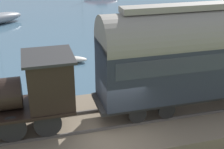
{
  "coord_description": "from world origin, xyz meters",
  "views": [
    {
      "loc": [
        -10.21,
        2.96,
        7.78
      ],
      "look_at": [
        3.39,
        -0.8,
        1.66
      ],
      "focal_mm": 50.0,
      "sensor_mm": 36.0,
      "label": 1
    }
  ],
  "objects_px": {
    "steam_locomotive": "(19,91)",
    "rowboat_off_pier": "(68,59)",
    "passenger_coach": "(213,50)",
    "rowboat_near_shore": "(170,75)"
  },
  "relations": [
    {
      "from": "rowboat_near_shore",
      "to": "rowboat_off_pier",
      "type": "relative_size",
      "value": 1.09
    },
    {
      "from": "passenger_coach",
      "to": "rowboat_near_shore",
      "type": "relative_size",
      "value": 3.62
    },
    {
      "from": "rowboat_near_shore",
      "to": "rowboat_off_pier",
      "type": "distance_m",
      "value": 7.09
    },
    {
      "from": "steam_locomotive",
      "to": "rowboat_near_shore",
      "type": "bearing_deg",
      "value": -62.84
    },
    {
      "from": "rowboat_near_shore",
      "to": "rowboat_off_pier",
      "type": "height_order",
      "value": "rowboat_near_shore"
    },
    {
      "from": "rowboat_near_shore",
      "to": "steam_locomotive",
      "type": "bearing_deg",
      "value": 108.64
    },
    {
      "from": "rowboat_off_pier",
      "to": "steam_locomotive",
      "type": "bearing_deg",
      "value": 178.21
    },
    {
      "from": "passenger_coach",
      "to": "rowboat_off_pier",
      "type": "distance_m",
      "value": 10.73
    },
    {
      "from": "steam_locomotive",
      "to": "rowboat_off_pier",
      "type": "bearing_deg",
      "value": -19.04
    },
    {
      "from": "steam_locomotive",
      "to": "passenger_coach",
      "type": "bearing_deg",
      "value": -90.0
    }
  ]
}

